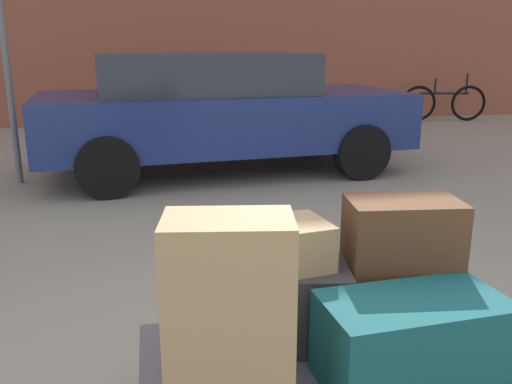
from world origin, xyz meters
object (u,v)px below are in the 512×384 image
at_px(duffel_bag_tan_topmost_pile, 282,245).
at_px(bollard_kerb_mid, 400,114).
at_px(parked_car, 219,109).
at_px(suitcase_tan_center, 229,319).
at_px(luggage_cart, 318,378).
at_px(no_parking_sign, 4,44).
at_px(bollard_kerb_near, 319,116).
at_px(suitcase_brown_front_right, 400,269).
at_px(bicycle_leaning, 444,103).
at_px(duffel_bag_charcoal_rear_left, 281,305).
at_px(duffel_bag_teal_stacked_top, 412,341).

xyz_separation_m(duffel_bag_tan_topmost_pile, bollard_kerb_mid, (3.84, 6.85, -0.40)).
bearing_deg(parked_car, suitcase_tan_center, -97.26).
distance_m(luggage_cart, no_parking_sign, 5.20).
bearing_deg(luggage_cart, bollard_kerb_mid, 62.04).
bearing_deg(luggage_cart, bollard_kerb_near, 72.13).
bearing_deg(suitcase_tan_center, suitcase_brown_front_right, 34.55).
distance_m(parked_car, bicycle_leaning, 6.35).
xyz_separation_m(suitcase_brown_front_right, no_parking_sign, (-2.42, 4.47, 0.89)).
height_order(suitcase_brown_front_right, bollard_kerb_mid, suitcase_brown_front_right).
relative_size(luggage_cart, parked_car, 0.30).
height_order(luggage_cart, bollard_kerb_near, bollard_kerb_near).
bearing_deg(bollard_kerb_near, luggage_cart, -107.87).
bearing_deg(luggage_cart, duffel_bag_tan_topmost_pile, 119.80).
height_order(duffel_bag_charcoal_rear_left, parked_car, parked_car).
xyz_separation_m(suitcase_brown_front_right, bicycle_leaning, (5.01, 8.32, -0.26)).
bearing_deg(bicycle_leaning, suitcase_tan_center, -123.58).
distance_m(duffel_bag_charcoal_rear_left, no_parking_sign, 4.95).
relative_size(duffel_bag_tan_topmost_pile, bollard_kerb_mid, 0.49).
xyz_separation_m(luggage_cart, duffel_bag_teal_stacked_top, (0.28, -0.17, 0.23)).
bearing_deg(bicycle_leaning, bollard_kerb_near, -155.31).
bearing_deg(luggage_cart, no_parking_sign, 113.83).
height_order(suitcase_brown_front_right, duffel_bag_tan_topmost_pile, suitcase_brown_front_right).
relative_size(duffel_bag_tan_topmost_pile, bollard_kerb_near, 0.49).
relative_size(suitcase_tan_center, suitcase_brown_front_right, 1.15).
distance_m(luggage_cart, suitcase_brown_front_right, 0.54).
distance_m(bollard_kerb_near, bollard_kerb_mid, 1.47).
distance_m(suitcase_tan_center, parked_car, 5.00).
relative_size(luggage_cart, bollard_kerb_near, 1.87).
bearing_deg(luggage_cart, suitcase_brown_front_right, 21.36).
height_order(luggage_cart, duffel_bag_teal_stacked_top, duffel_bag_teal_stacked_top).
bearing_deg(bicycle_leaning, luggage_cart, -122.48).
height_order(duffel_bag_tan_topmost_pile, no_parking_sign, no_parking_sign).
distance_m(duffel_bag_tan_topmost_pile, bollard_kerb_mid, 7.87).
relative_size(suitcase_brown_front_right, bollard_kerb_mid, 0.81).
height_order(duffel_bag_tan_topmost_pile, parked_car, parked_car).
bearing_deg(suitcase_tan_center, duffel_bag_charcoal_rear_left, 64.63).
xyz_separation_m(duffel_bag_tan_topmost_pile, bollard_kerb_near, (2.37, 6.85, -0.40)).
xyz_separation_m(suitcase_tan_center, bollard_kerb_near, (2.64, 7.24, -0.32)).
bearing_deg(suitcase_brown_front_right, bicycle_leaning, 65.83).
height_order(luggage_cart, parked_car, parked_car).
distance_m(parked_car, bollard_kerb_near, 3.06).
relative_size(duffel_bag_charcoal_rear_left, duffel_bag_teal_stacked_top, 0.82).
xyz_separation_m(duffel_bag_charcoal_rear_left, bollard_kerb_near, (2.37, 6.85, -0.15)).
xyz_separation_m(suitcase_tan_center, duffel_bag_tan_topmost_pile, (0.27, 0.39, 0.08)).
distance_m(duffel_bag_charcoal_rear_left, parked_car, 4.60).
bearing_deg(duffel_bag_teal_stacked_top, bollard_kerb_near, 70.80).
height_order(duffel_bag_charcoal_rear_left, suitcase_tan_center, suitcase_tan_center).
height_order(suitcase_tan_center, parked_car, parked_car).
bearing_deg(suitcase_tan_center, no_parking_sign, 118.30).
relative_size(duffel_bag_teal_stacked_top, no_parking_sign, 0.26).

